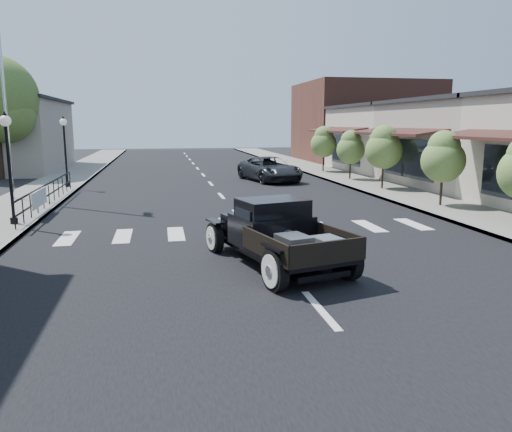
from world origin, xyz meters
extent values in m
plane|color=black|center=(0.00, 0.00, 0.00)|extent=(120.00, 120.00, 0.00)
cube|color=black|center=(0.00, 15.00, 0.01)|extent=(14.00, 80.00, 0.02)
cube|color=gray|center=(-8.50, 15.00, 0.07)|extent=(3.00, 80.00, 0.15)
cube|color=gray|center=(8.50, 15.00, 0.07)|extent=(3.00, 80.00, 0.15)
cube|color=#A79C8C|center=(15.00, 13.00, 2.25)|extent=(10.00, 9.00, 4.50)
cube|color=beige|center=(15.00, 22.00, 2.25)|extent=(10.00, 9.00, 4.50)
cube|color=brown|center=(15.50, 32.00, 3.50)|extent=(11.00, 10.00, 7.00)
cylinder|color=silver|center=(-9.20, 12.00, 5.75)|extent=(0.12, 0.12, 11.21)
imported|color=black|center=(3.60, 17.73, 0.72)|extent=(3.45, 5.56, 1.43)
camera|label=1|loc=(-2.81, -11.33, 3.39)|focal=35.00mm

